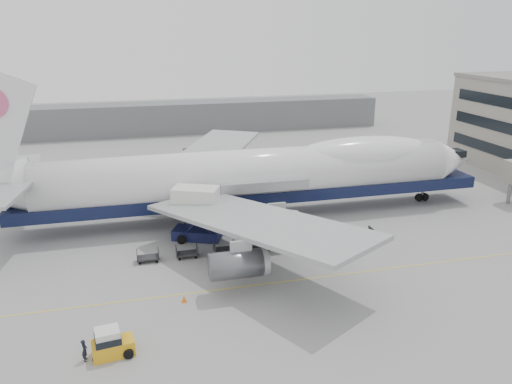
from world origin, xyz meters
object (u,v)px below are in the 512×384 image
object	(u,v)px
catering_truck	(196,210)
baggage_tug	(111,344)
ground_worker	(85,350)
airliner	(255,174)

from	to	relation	value
catering_truck	baggage_tug	world-z (taller)	catering_truck
baggage_tug	ground_worker	xyz separation A→B (m)	(-1.87, -0.18, -0.12)
baggage_tug	ground_worker	distance (m)	1.88
baggage_tug	ground_worker	bearing A→B (deg)	177.54
airliner	catering_truck	distance (m)	10.23
catering_truck	ground_worker	xyz separation A→B (m)	(-11.07, -20.41, -2.59)
catering_truck	ground_worker	size ratio (longest dim) A/B	3.57
airliner	catering_truck	world-z (taller)	airliner
catering_truck	baggage_tug	distance (m)	22.36
catering_truck	baggage_tug	size ratio (longest dim) A/B	1.92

